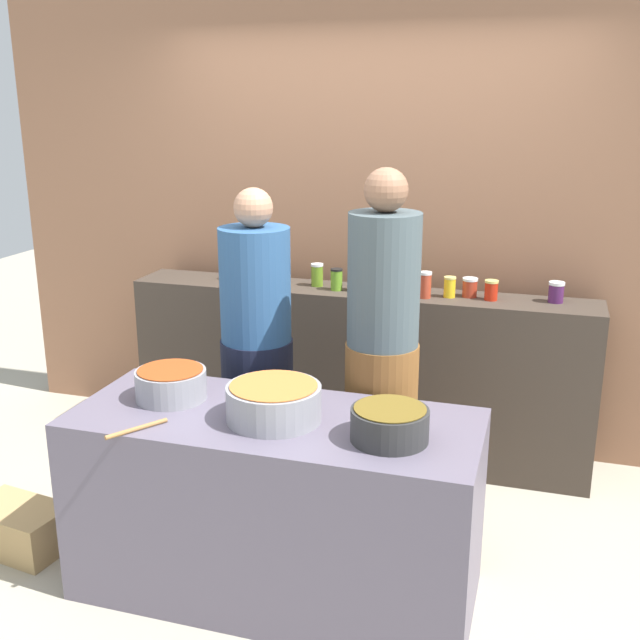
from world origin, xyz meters
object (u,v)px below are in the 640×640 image
at_px(preserve_jar_2, 317,275).
at_px(preserve_jar_7, 425,285).
at_px(preserve_jar_11, 556,292).
at_px(cook_with_tongs, 257,370).
at_px(preserve_jar_0, 237,268).
at_px(cook_in_cap, 381,379).
at_px(preserve_jar_4, 358,281).
at_px(preserve_jar_9, 470,287).
at_px(preserve_jar_5, 374,284).
at_px(preserve_jar_8, 450,287).
at_px(preserve_jar_1, 275,275).
at_px(bread_crate, 19,528).
at_px(wooden_spoon, 137,429).
at_px(preserve_jar_3, 337,279).
at_px(preserve_jar_6, 411,279).
at_px(cooking_pot_right, 390,424).
at_px(cooking_pot_left, 171,384).
at_px(preserve_jar_10, 491,290).
at_px(cooking_pot_center, 274,403).

height_order(preserve_jar_2, preserve_jar_7, preserve_jar_7).
distance_m(preserve_jar_11, cook_with_tongs, 1.66).
xyz_separation_m(preserve_jar_0, cook_in_cap, (1.09, -0.88, -0.27)).
relative_size(preserve_jar_4, preserve_jar_9, 1.13).
bearing_deg(preserve_jar_5, preserve_jar_8, 7.80).
distance_m(preserve_jar_1, cook_with_tongs, 0.81).
bearing_deg(preserve_jar_9, bread_crate, -141.85).
xyz_separation_m(preserve_jar_5, wooden_spoon, (-0.58, -1.62, -0.25)).
bearing_deg(preserve_jar_11, preserve_jar_7, -170.97).
xyz_separation_m(preserve_jar_3, preserve_jar_6, (0.41, 0.11, 0.00)).
bearing_deg(bread_crate, cook_in_cap, 21.01).
bearing_deg(preserve_jar_9, cook_in_cap, -108.64).
bearing_deg(cook_in_cap, preserve_jar_5, 105.97).
distance_m(preserve_jar_9, wooden_spoon, 2.06).
distance_m(preserve_jar_3, preserve_jar_5, 0.23).
bearing_deg(preserve_jar_3, preserve_jar_9, 5.17).
height_order(preserve_jar_1, cooking_pot_right, preserve_jar_1).
xyz_separation_m(preserve_jar_1, preserve_jar_7, (0.89, -0.03, 0.01)).
height_order(preserve_jar_7, cooking_pot_left, preserve_jar_7).
bearing_deg(preserve_jar_4, preserve_jar_9, 5.14).
bearing_deg(preserve_jar_0, preserve_jar_11, 0.56).
height_order(preserve_jar_6, cook_with_tongs, cook_with_tongs).
distance_m(preserve_jar_5, cook_with_tongs, 0.88).
bearing_deg(preserve_jar_10, preserve_jar_3, -177.96).
bearing_deg(preserve_jar_10, preserve_jar_8, -179.24).
bearing_deg(bread_crate, preserve_jar_8, 38.99).
bearing_deg(wooden_spoon, cook_in_cap, 46.39).
bearing_deg(preserve_jar_4, cook_in_cap, -68.30).
bearing_deg(cooking_pot_center, preserve_jar_8, 70.24).
xyz_separation_m(preserve_jar_8, cooking_pot_right, (-0.02, -1.47, -0.19)).
distance_m(preserve_jar_3, cooking_pot_right, 1.58).
bearing_deg(wooden_spoon, bread_crate, 164.90).
bearing_deg(preserve_jar_10, bread_crate, -144.20).
height_order(preserve_jar_3, preserve_jar_9, preserve_jar_3).
relative_size(cooking_pot_center, bread_crate, 0.85).
xyz_separation_m(preserve_jar_7, wooden_spoon, (-0.86, -1.63, -0.27)).
distance_m(preserve_jar_1, preserve_jar_2, 0.25).
xyz_separation_m(preserve_jar_4, bread_crate, (-1.29, -1.45, -0.97)).
relative_size(preserve_jar_7, cooking_pot_left, 0.47).
bearing_deg(preserve_jar_5, cooking_pot_left, -115.16).
height_order(preserve_jar_2, preserve_jar_8, preserve_jar_2).
height_order(preserve_jar_8, preserve_jar_11, preserve_jar_8).
distance_m(preserve_jar_0, preserve_jar_9, 1.39).
bearing_deg(preserve_jar_3, preserve_jar_11, 4.02).
bearing_deg(preserve_jar_11, cook_in_cap, -130.02).
height_order(cooking_pot_right, cook_with_tongs, cook_with_tongs).
bearing_deg(cook_with_tongs, preserve_jar_4, 65.53).
height_order(preserve_jar_10, cook_in_cap, cook_in_cap).
height_order(preserve_jar_7, preserve_jar_9, preserve_jar_7).
bearing_deg(cooking_pot_center, preserve_jar_6, 79.48).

